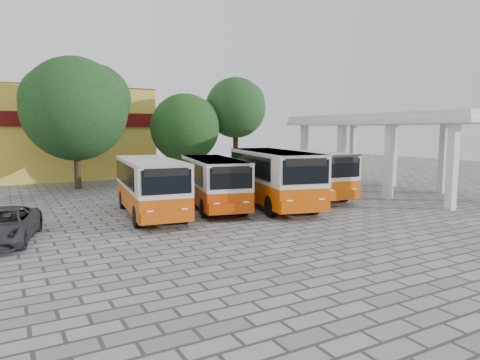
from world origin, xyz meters
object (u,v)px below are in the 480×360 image
bus_centre_left (213,180)px  bus_far_right (304,171)px  parked_car (2,226)px  bus_centre_right (273,174)px  bus_far_left (150,183)px

bus_centre_left → bus_far_right: bus_far_right is taller
parked_car → bus_centre_right: bearing=20.4°
bus_centre_left → parked_car: 10.67m
bus_centre_left → bus_centre_right: size_ratio=0.88×
bus_far_right → parked_car: bearing=-162.5°
bus_far_left → bus_centre_right: bus_centre_right is taller
bus_centre_right → bus_far_right: size_ratio=1.09×
bus_far_left → parked_car: bus_far_left is taller
bus_centre_right → bus_far_right: bearing=40.4°
bus_far_right → parked_car: (-17.19, -3.46, -1.06)m
parked_car → bus_far_right: bearing=25.3°
bus_centre_left → bus_centre_right: (3.20, -1.15, 0.23)m
bus_far_right → parked_car: 17.57m
bus_centre_right → parked_car: size_ratio=1.94×
bus_far_left → bus_centre_left: 3.69m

